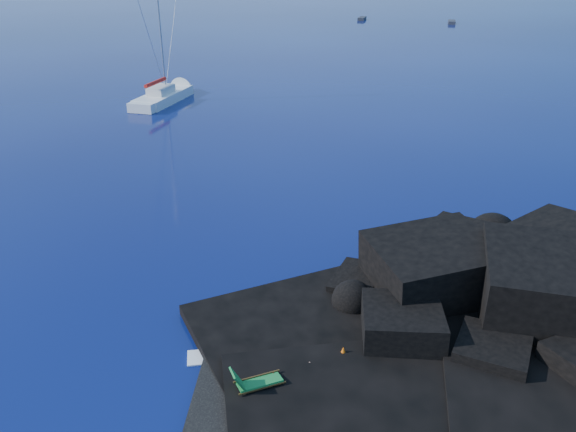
# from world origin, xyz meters

# --- Properties ---
(ground) EXTENTS (400.00, 400.00, 0.00)m
(ground) POSITION_xyz_m (0.00, 0.00, 0.00)
(ground) COLOR #030735
(ground) RESTS_ON ground
(headland) EXTENTS (24.00, 24.00, 3.60)m
(headland) POSITION_xyz_m (13.00, 3.00, 0.00)
(headland) COLOR black
(headland) RESTS_ON ground
(beach) EXTENTS (9.08, 6.86, 0.70)m
(beach) POSITION_xyz_m (4.50, 0.50, 0.00)
(beach) COLOR black
(beach) RESTS_ON ground
(surf_foam) EXTENTS (10.00, 8.00, 0.06)m
(surf_foam) POSITION_xyz_m (5.00, 5.00, 0.00)
(surf_foam) COLOR white
(surf_foam) RESTS_ON ground
(sailboat) EXTENTS (6.94, 13.58, 14.03)m
(sailboat) POSITION_xyz_m (-7.15, 44.69, 0.00)
(sailboat) COLOR white
(sailboat) RESTS_ON ground
(deck_chair) EXTENTS (1.89, 1.28, 1.19)m
(deck_chair) POSITION_xyz_m (2.50, 0.46, 0.95)
(deck_chair) COLOR #1A7533
(deck_chair) RESTS_ON beach
(towel) EXTENTS (1.85, 1.22, 0.04)m
(towel) POSITION_xyz_m (3.85, 1.38, 0.37)
(towel) COLOR white
(towel) RESTS_ON beach
(sunbather) EXTENTS (1.68, 0.86, 0.25)m
(sunbather) POSITION_xyz_m (3.85, 1.38, 0.52)
(sunbather) COLOR tan
(sunbather) RESTS_ON towel
(marker_cone) EXTENTS (0.37, 0.37, 0.52)m
(marker_cone) POSITION_xyz_m (5.59, 2.00, 0.61)
(marker_cone) COLOR orange
(marker_cone) RESTS_ON beach
(distant_boat_a) EXTENTS (2.93, 5.07, 0.65)m
(distant_boat_a) POSITION_xyz_m (28.25, 126.77, 0.00)
(distant_boat_a) COLOR #27282D
(distant_boat_a) RESTS_ON ground
(distant_boat_b) EXTENTS (2.94, 5.26, 0.67)m
(distant_boat_b) POSITION_xyz_m (47.18, 117.39, 0.00)
(distant_boat_b) COLOR #2C2B31
(distant_boat_b) RESTS_ON ground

